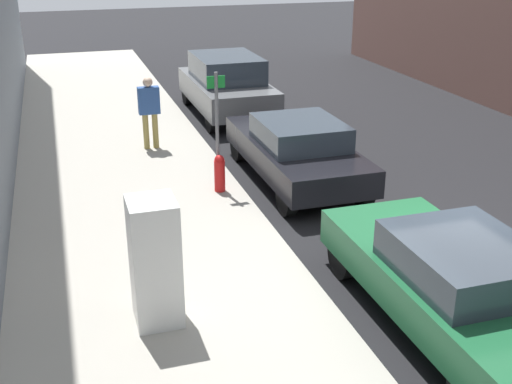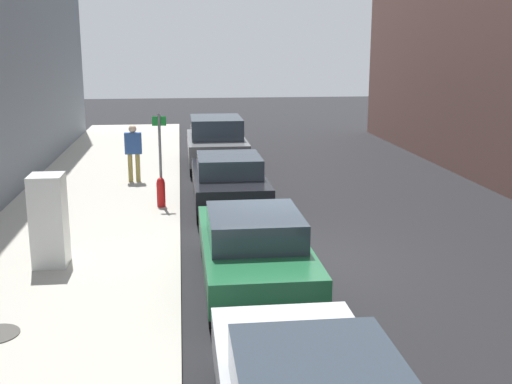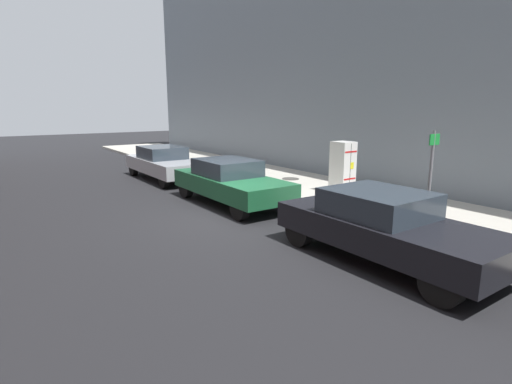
% 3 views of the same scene
% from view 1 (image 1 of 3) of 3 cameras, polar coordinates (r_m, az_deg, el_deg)
% --- Properties ---
extents(ground_plane, '(80.00, 80.00, 0.00)m').
position_cam_1_polar(ground_plane, '(10.57, 16.85, -7.42)').
color(ground_plane, black).
extents(sidewalk_slab, '(4.51, 44.00, 0.13)m').
position_cam_1_polar(sidewalk_slab, '(9.05, -7.27, -11.46)').
color(sidewalk_slab, '#B2ADA0').
rests_on(sidewalk_slab, ground).
extents(discarded_refrigerator, '(0.62, 0.69, 1.76)m').
position_cam_1_polar(discarded_refrigerator, '(8.60, -8.97, -6.16)').
color(discarded_refrigerator, white).
rests_on(discarded_refrigerator, sidewalk_slab).
extents(street_sign_post, '(0.36, 0.07, 2.41)m').
position_cam_1_polar(street_sign_post, '(12.84, -3.48, 5.99)').
color(street_sign_post, slate).
rests_on(street_sign_post, sidewalk_slab).
extents(fire_hydrant, '(0.22, 0.22, 0.77)m').
position_cam_1_polar(fire_hydrant, '(13.00, -3.25, 1.73)').
color(fire_hydrant, red).
rests_on(fire_hydrant, sidewalk_slab).
extents(pedestrian_walking_far, '(0.50, 0.23, 1.75)m').
position_cam_1_polar(pedestrian_walking_far, '(15.68, -9.47, 7.44)').
color(pedestrian_walking_far, '#A8934C').
rests_on(pedestrian_walking_far, sidewalk_slab).
extents(parked_sedan_green, '(1.81, 4.61, 1.41)m').
position_cam_1_polar(parked_sedan_green, '(8.98, 17.14, -7.61)').
color(parked_sedan_green, '#1E6038').
rests_on(parked_sedan_green, ground).
extents(parked_sedan_dark, '(1.86, 4.56, 1.41)m').
position_cam_1_polar(parked_sedan_dark, '(13.75, 3.62, 3.83)').
color(parked_sedan_dark, black).
rests_on(parked_sedan_dark, ground).
extents(parked_suv_gray, '(1.99, 4.41, 1.76)m').
position_cam_1_polar(parked_suv_gray, '(18.97, -2.61, 9.51)').
color(parked_suv_gray, slate).
rests_on(parked_suv_gray, ground).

